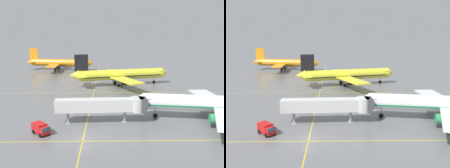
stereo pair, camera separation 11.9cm
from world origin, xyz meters
The scene contains 7 objects.
ground_plane centered at (0.00, 0.00, 0.00)m, with size 600.00×600.00×0.00m, color slate.
airliner_front_gate centered at (28.83, 8.32, 3.93)m, with size 36.96×31.52×11.51m.
airliner_second_row centered at (9.59, 46.96, 4.10)m, with size 38.31×32.58×12.02m.
airliner_third_row centered at (-21.20, 87.01, 3.94)m, with size 37.03×31.60×11.53m.
taxiway_markings centered at (0.00, 35.23, 0.00)m, with size 127.56×122.87×0.01m.
service_truck_red_van centered at (-8.47, 1.48, 1.18)m, with size 4.21×4.21×2.10m.
jet_bridge centered at (4.64, 7.40, 4.06)m, with size 19.92×3.79×5.58m.
Camera 2 is at (4.72, -43.51, 19.40)m, focal length 38.99 mm.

